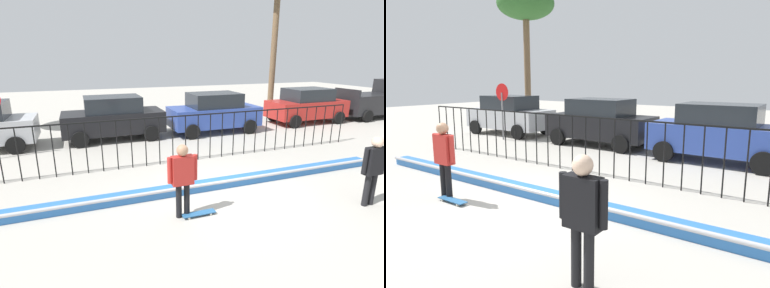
{
  "view_description": "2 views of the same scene",
  "coord_description": "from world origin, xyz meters",
  "views": [
    {
      "loc": [
        -3.35,
        -6.57,
        3.53
      ],
      "look_at": [
        -0.1,
        2.04,
        0.88
      ],
      "focal_mm": 28.25,
      "sensor_mm": 36.0,
      "label": 1
    },
    {
      "loc": [
        5.43,
        -5.1,
        2.63
      ],
      "look_at": [
        -0.05,
        2.65,
        0.89
      ],
      "focal_mm": 32.55,
      "sensor_mm": 36.0,
      "label": 2
    }
  ],
  "objects": [
    {
      "name": "stop_sign",
      "position": [
        -6.25,
        5.6,
        1.62
      ],
      "size": [
        0.76,
        0.07,
        2.5
      ],
      "color": "slate",
      "rests_on": "ground"
    },
    {
      "name": "parked_car_blue",
      "position": [
        2.74,
        6.58,
        0.97
      ],
      "size": [
        4.3,
        2.12,
        1.9
      ],
      "rotation": [
        0.0,
        0.0,
        0.06
      ],
      "color": "#2D479E",
      "rests_on": "ground"
    },
    {
      "name": "perimeter_fence",
      "position": [
        0.0,
        2.95,
        1.03
      ],
      "size": [
        14.04,
        0.04,
        1.65
      ],
      "color": "black",
      "rests_on": "ground"
    },
    {
      "name": "skateboard",
      "position": [
        -0.99,
        -0.77,
        0.06
      ],
      "size": [
        0.8,
        0.2,
        0.07
      ],
      "rotation": [
        0.0,
        0.0,
        0.37
      ],
      "color": "#26598C",
      "rests_on": "ground"
    },
    {
      "name": "bowl_coping_ledge",
      "position": [
        0.0,
        0.51,
        0.12
      ],
      "size": [
        11.0,
        0.41,
        0.27
      ],
      "color": "#2D6BB7",
      "rests_on": "ground"
    },
    {
      "name": "ground_plane",
      "position": [
        0.0,
        0.0,
        0.0
      ],
      "size": [
        60.0,
        60.0,
        0.0
      ],
      "primitive_type": "plane",
      "color": "#ADA89E"
    },
    {
      "name": "skateboarder",
      "position": [
        -1.35,
        -0.66,
        1.03
      ],
      "size": [
        0.7,
        0.26,
        1.72
      ],
      "rotation": [
        0.0,
        0.0,
        0.12
      ],
      "color": "black",
      "rests_on": "ground"
    },
    {
      "name": "parked_car_black",
      "position": [
        -1.97,
        6.93,
        0.97
      ],
      "size": [
        4.3,
        2.12,
        1.9
      ],
      "rotation": [
        0.0,
        0.0,
        -0.02
      ],
      "color": "black",
      "rests_on": "ground"
    },
    {
      "name": "parked_car_silver",
      "position": [
        -7.19,
        6.93,
        0.97
      ],
      "size": [
        4.3,
        2.12,
        1.9
      ],
      "rotation": [
        0.0,
        0.0,
        -0.0
      ],
      "color": "#B7BABF",
      "rests_on": "ground"
    },
    {
      "name": "palm_tree_short",
      "position": [
        -8.8,
        9.96,
        6.71
      ],
      "size": [
        3.22,
        3.22,
        7.75
      ],
      "color": "brown",
      "rests_on": "ground"
    },
    {
      "name": "camera_operator",
      "position": [
        3.12,
        -1.74,
        1.05
      ],
      "size": [
        0.71,
        0.27,
        1.76
      ],
      "rotation": [
        0.0,
        0.0,
        2.25
      ],
      "color": "black",
      "rests_on": "ground"
    }
  ]
}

